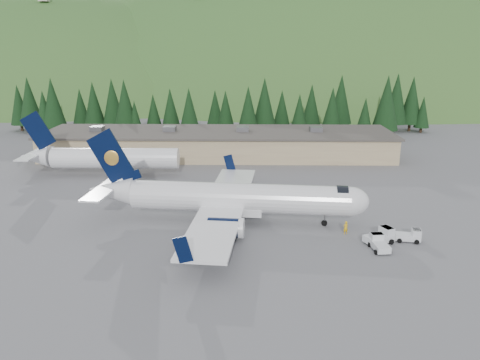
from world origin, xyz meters
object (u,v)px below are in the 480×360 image
(airliner, at_px, (231,199))
(terminal_building, at_px, (218,143))
(second_airliner, at_px, (99,157))
(baggage_tug_b, at_px, (410,236))
(baggage_tug_c, at_px, (379,243))
(baggage_tug_a, at_px, (381,236))
(ramp_worker, at_px, (346,228))

(airliner, xyz_separation_m, terminal_building, (-3.95, 37.90, -0.59))
(second_airliner, bearing_deg, baggage_tug_b, -31.55)
(second_airliner, bearing_deg, baggage_tug_c, -36.34)
(airliner, relative_size, baggage_tug_a, 9.59)
(baggage_tug_a, distance_m, terminal_building, 49.24)
(baggage_tug_c, height_order, terminal_building, terminal_building)
(baggage_tug_c, xyz_separation_m, ramp_worker, (-2.87, 4.35, 0.12))
(baggage_tug_a, bearing_deg, second_airliner, 119.97)
(baggage_tug_c, bearing_deg, terminal_building, 18.05)
(second_airliner, distance_m, terminal_building, 25.55)
(second_airliner, height_order, terminal_building, second_airliner)
(airliner, xyz_separation_m, baggage_tug_b, (21.23, -5.79, -2.53))
(terminal_building, bearing_deg, second_airliner, -141.22)
(baggage_tug_a, distance_m, baggage_tug_c, 1.98)
(second_airliner, height_order, baggage_tug_b, second_airliner)
(airliner, relative_size, baggage_tug_b, 11.81)
(baggage_tug_c, relative_size, ramp_worker, 1.89)
(ramp_worker, bearing_deg, terminal_building, -87.11)
(baggage_tug_c, height_order, ramp_worker, ramp_worker)
(baggage_tug_b, bearing_deg, baggage_tug_a, -162.07)
(terminal_building, bearing_deg, airliner, -84.05)
(ramp_worker, bearing_deg, airliner, -35.56)
(second_airliner, height_order, baggage_tug_a, second_airliner)
(second_airliner, bearing_deg, terminal_building, 38.78)
(baggage_tug_b, bearing_deg, baggage_tug_c, -141.31)
(baggage_tug_c, distance_m, ramp_worker, 5.22)
(baggage_tug_a, bearing_deg, terminal_building, 90.22)
(baggage_tug_c, bearing_deg, baggage_tug_a, -27.64)
(baggage_tug_b, distance_m, baggage_tug_c, 4.87)
(baggage_tug_a, relative_size, baggage_tug_b, 1.23)
(airliner, distance_m, baggage_tug_b, 22.15)
(second_airliner, xyz_separation_m, ramp_worker, (37.95, -25.69, -2.48))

